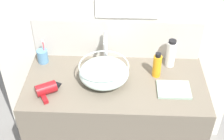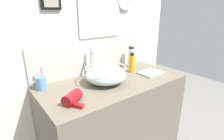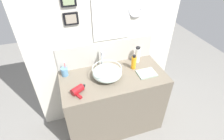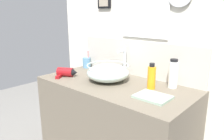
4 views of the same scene
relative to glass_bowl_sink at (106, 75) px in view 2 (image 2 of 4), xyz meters
The scene contains 9 objects.
vanity_counter 0.50m from the glass_bowl_sink, ahead, with size 1.21×0.59×0.85m, color #6B6051.
back_panel 0.48m from the glass_bowl_sink, 76.21° to the left, with size 1.82×0.10×2.55m.
glass_bowl_sink is the anchor object (origin of this frame).
faucet 0.21m from the glass_bowl_sink, 90.00° to the left, with size 0.02×0.11×0.25m.
hair_drier 0.37m from the glass_bowl_sink, 158.58° to the right, with size 0.18×0.19×0.08m.
toothbrush_cup 0.49m from the glass_bowl_sink, 157.40° to the left, with size 0.07×0.07×0.19m.
soap_dispenser 0.49m from the glass_bowl_sink, 22.46° to the left, with size 0.06×0.06×0.21m.
shampoo_bottle 0.36m from the glass_bowl_sink, 10.88° to the left, with size 0.06×0.06×0.18m.
hand_towel 0.46m from the glass_bowl_sink, 10.23° to the right, with size 0.21×0.17×0.02m, color #99B29E.
Camera 2 is at (-0.83, -1.05, 1.40)m, focal length 28.00 mm.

